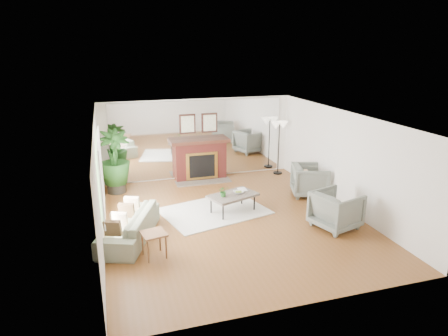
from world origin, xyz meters
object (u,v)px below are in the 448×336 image
object	(u,v)px
sofa	(129,226)
potted_ficus	(114,160)
floor_lamp	(279,129)
coffee_table	(233,196)
armchair_back	(310,180)
fireplace	(200,159)
armchair_front	(336,210)
side_table	(154,237)

from	to	relation	value
sofa	potted_ficus	bearing A→B (deg)	-155.84
floor_lamp	coffee_table	bearing A→B (deg)	-132.65
armchair_back	coffee_table	bearing A→B (deg)	120.72
fireplace	sofa	bearing A→B (deg)	-124.65
armchair_front	potted_ficus	bearing A→B (deg)	34.19
armchair_back	potted_ficus	size ratio (longest dim) A/B	0.53
coffee_table	potted_ficus	size ratio (longest dim) A/B	0.75
armchair_back	floor_lamp	world-z (taller)	floor_lamp
armchair_back	floor_lamp	distance (m)	2.33
armchair_back	fireplace	bearing A→B (deg)	67.07
armchair_front	side_table	world-z (taller)	armchair_front
armchair_front	floor_lamp	size ratio (longest dim) A/B	0.55
coffee_table	sofa	size ratio (longest dim) A/B	0.64
fireplace	floor_lamp	world-z (taller)	fireplace
sofa	armchair_front	size ratio (longest dim) A/B	2.21
coffee_table	floor_lamp	size ratio (longest dim) A/B	0.79
fireplace	potted_ficus	size ratio (longest dim) A/B	1.12
side_table	floor_lamp	size ratio (longest dim) A/B	0.31
side_table	sofa	bearing A→B (deg)	114.11
sofa	armchair_front	world-z (taller)	armchair_front
floor_lamp	side_table	bearing A→B (deg)	-137.05
armchair_front	potted_ficus	world-z (taller)	potted_ficus
coffee_table	floor_lamp	xyz separation A→B (m)	(2.41, 2.61, 1.05)
floor_lamp	fireplace	bearing A→B (deg)	175.47
coffee_table	fireplace	bearing A→B (deg)	93.15
potted_ficus	floor_lamp	xyz separation A→B (m)	(5.16, 0.27, 0.51)
side_table	potted_ficus	size ratio (longest dim) A/B	0.30
coffee_table	sofa	bearing A→B (deg)	-164.38
floor_lamp	sofa	bearing A→B (deg)	-146.30
fireplace	armchair_front	world-z (taller)	fireplace
coffee_table	armchair_front	distance (m)	2.51
sofa	potted_ficus	size ratio (longest dim) A/B	1.17
sofa	floor_lamp	xyz separation A→B (m)	(5.01, 3.34, 1.18)
armchair_front	side_table	bearing A→B (deg)	75.26
coffee_table	armchair_front	world-z (taller)	armchair_front
potted_ficus	coffee_table	bearing A→B (deg)	-40.42
coffee_table	armchair_back	xyz separation A→B (m)	(2.45, 0.54, -0.00)
armchair_front	potted_ficus	distance (m)	6.15
sofa	armchair_front	distance (m)	4.68
fireplace	coffee_table	bearing A→B (deg)	-86.85
coffee_table	side_table	size ratio (longest dim) A/B	2.53
fireplace	armchair_back	bearing A→B (deg)	-41.23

